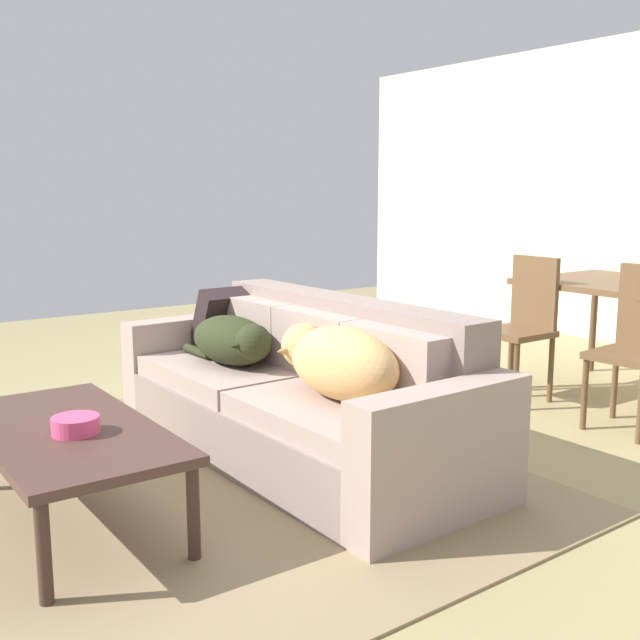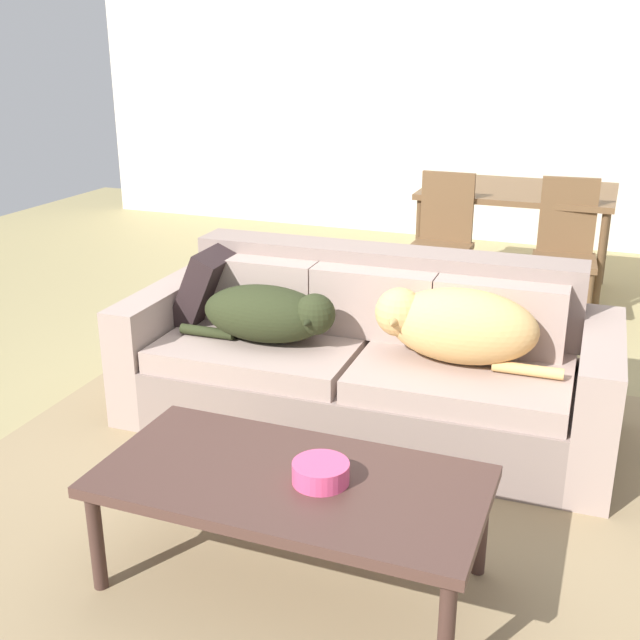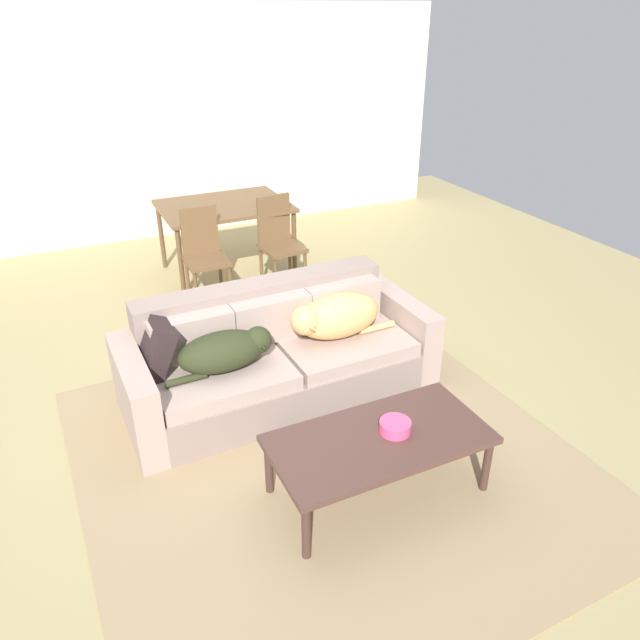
% 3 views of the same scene
% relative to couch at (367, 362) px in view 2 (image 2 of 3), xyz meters
% --- Properties ---
extents(ground_plane, '(10.00, 10.00, 0.00)m').
position_rel_couch_xyz_m(ground_plane, '(-0.12, -0.01, -0.32)').
color(ground_plane, tan).
extents(back_partition, '(8.00, 0.12, 2.70)m').
position_rel_couch_xyz_m(back_partition, '(-0.12, 3.99, 1.03)').
color(back_partition, beige).
rests_on(back_partition, ground).
extents(area_rug, '(3.16, 3.24, 0.01)m').
position_rel_couch_xyz_m(area_rug, '(0.00, -0.87, -0.31)').
color(area_rug, '#947D59').
rests_on(area_rug, ground).
extents(couch, '(2.33, 0.97, 0.82)m').
position_rel_couch_xyz_m(couch, '(0.00, 0.00, 0.00)').
color(couch, gray).
rests_on(couch, ground).
extents(dog_on_left_cushion, '(0.77, 0.36, 0.27)m').
position_rel_couch_xyz_m(dog_on_left_cushion, '(-0.43, -0.17, 0.25)').
color(dog_on_left_cushion, '#2A3019').
rests_on(dog_on_left_cushion, couch).
extents(dog_on_right_cushion, '(0.85, 0.37, 0.34)m').
position_rel_couch_xyz_m(dog_on_right_cushion, '(0.44, -0.10, 0.28)').
color(dog_on_right_cushion, tan).
rests_on(dog_on_right_cushion, couch).
extents(throw_pillow_by_left_arm, '(0.29, 0.39, 0.41)m').
position_rel_couch_xyz_m(throw_pillow_by_left_arm, '(-0.88, 0.03, 0.28)').
color(throw_pillow_by_left_arm, '#2B1E20').
rests_on(throw_pillow_by_left_arm, couch).
extents(coffee_table, '(1.30, 0.65, 0.42)m').
position_rel_couch_xyz_m(coffee_table, '(0.14, -1.27, 0.07)').
color(coffee_table, '#4B312A').
rests_on(coffee_table, ground).
extents(bowl_on_coffee_table, '(0.19, 0.19, 0.07)m').
position_rel_couch_xyz_m(bowl_on_coffee_table, '(0.25, -1.27, 0.14)').
color(bowl_on_coffee_table, '#EA4C7F').
rests_on(bowl_on_coffee_table, coffee_table).
extents(dining_table, '(1.33, 1.00, 0.78)m').
position_rel_couch_xyz_m(dining_table, '(0.37, 2.41, 0.40)').
color(dining_table, brown).
rests_on(dining_table, ground).
extents(dining_chair_near_left, '(0.40, 0.40, 0.95)m').
position_rel_couch_xyz_m(dining_chair_near_left, '(-0.04, 1.79, 0.21)').
color(dining_chair_near_left, brown).
rests_on(dining_chair_near_left, ground).
extents(dining_chair_near_right, '(0.43, 0.43, 0.96)m').
position_rel_couch_xyz_m(dining_chair_near_right, '(0.76, 1.83, 0.21)').
color(dining_chair_near_right, brown).
rests_on(dining_chair_near_right, ground).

